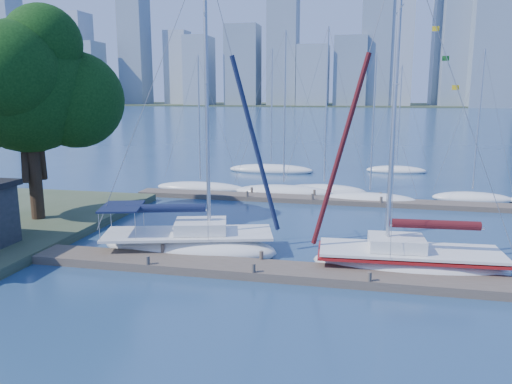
# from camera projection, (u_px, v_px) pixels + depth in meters

# --- Properties ---
(ground) EXTENTS (700.00, 700.00, 0.00)m
(ground) POSITION_uv_depth(u_px,v_px,m) (257.00, 274.00, 22.97)
(ground) COLOR navy
(ground) RESTS_ON ground
(near_dock) EXTENTS (26.00, 2.00, 0.40)m
(near_dock) POSITION_uv_depth(u_px,v_px,m) (257.00, 270.00, 22.94)
(near_dock) COLOR #4E4339
(near_dock) RESTS_ON ground
(far_dock) EXTENTS (30.00, 1.80, 0.36)m
(far_dock) POSITION_uv_depth(u_px,v_px,m) (326.00, 200.00, 37.88)
(far_dock) COLOR #4E4339
(far_dock) RESTS_ON ground
(far_shore) EXTENTS (800.00, 100.00, 1.50)m
(far_shore) POSITION_uv_depth(u_px,v_px,m) (357.00, 105.00, 329.87)
(far_shore) COLOR #38472D
(far_shore) RESTS_ON ground
(tree) EXTENTS (10.33, 9.39, 13.15)m
(tree) POSITION_uv_depth(u_px,v_px,m) (27.00, 84.00, 29.48)
(tree) COLOR black
(tree) RESTS_ON ground
(sailboat_navy) EXTENTS (9.76, 5.36, 15.40)m
(sailboat_navy) POSITION_uv_depth(u_px,v_px,m) (188.00, 231.00, 25.80)
(sailboat_navy) COLOR silver
(sailboat_navy) RESTS_ON ground
(sailboat_maroon) EXTENTS (9.07, 3.44, 15.32)m
(sailboat_maroon) POSITION_uv_depth(u_px,v_px,m) (410.00, 247.00, 23.11)
(sailboat_maroon) COLOR silver
(sailboat_maroon) RESTS_ON ground
(bg_boat_0) EXTENTS (8.09, 4.41, 11.51)m
(bg_boat_0) POSITION_uv_depth(u_px,v_px,m) (201.00, 187.00, 42.67)
(bg_boat_0) COLOR silver
(bg_boat_0) RESTS_ON ground
(bg_boat_1) EXTENTS (8.33, 3.88, 13.28)m
(bg_boat_1) POSITION_uv_depth(u_px,v_px,m) (284.00, 192.00, 40.66)
(bg_boat_1) COLOR silver
(bg_boat_1) RESTS_ON ground
(bg_boat_2) EXTENTS (7.28, 3.82, 13.62)m
(bg_boat_2) POSITION_uv_depth(u_px,v_px,m) (324.00, 190.00, 41.12)
(bg_boat_2) COLOR silver
(bg_boat_2) RESTS_ON ground
(bg_boat_3) EXTENTS (7.36, 4.67, 11.32)m
(bg_boat_3) POSITION_uv_depth(u_px,v_px,m) (370.00, 199.00, 37.87)
(bg_boat_3) COLOR silver
(bg_boat_3) RESTS_ON ground
(bg_boat_4) EXTENTS (6.12, 2.82, 11.63)m
(bg_boat_4) POSITION_uv_depth(u_px,v_px,m) (472.00, 198.00, 38.47)
(bg_boat_4) COLOR silver
(bg_boat_4) RESTS_ON ground
(bg_boat_6) EXTENTS (9.25, 5.17, 12.89)m
(bg_boat_6) POSITION_uv_depth(u_px,v_px,m) (271.00, 170.00, 52.32)
(bg_boat_6) COLOR silver
(bg_boat_6) RESTS_ON ground
(bg_boat_7) EXTENTS (6.18, 2.27, 11.21)m
(bg_boat_7) POSITION_uv_depth(u_px,v_px,m) (396.00, 170.00, 52.20)
(bg_boat_7) COLOR silver
(bg_boat_7) RESTS_ON ground
(skyline) EXTENTS (504.59, 51.31, 116.30)m
(skyline) POSITION_uv_depth(u_px,v_px,m) (399.00, 44.00, 290.00)
(skyline) COLOR gray
(skyline) RESTS_ON ground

